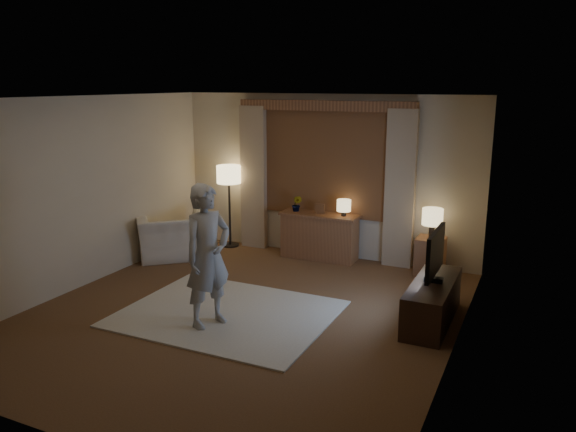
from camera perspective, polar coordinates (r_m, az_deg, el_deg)
The scene contains 13 objects.
room at distance 7.02m, azimuth -2.91°, elevation 1.61°, with size 5.04×5.54×2.64m.
rug at distance 7.02m, azimuth -6.19°, elevation -9.82°, with size 2.50×2.00×0.02m, color beige.
sideboard at distance 9.01m, azimuth 3.22°, elevation -2.17°, with size 1.20×0.40×0.70m, color brown.
picture_frame at distance 8.90m, azimuth 3.25°, elevation 0.62°, with size 0.16×0.02×0.20m, color brown.
plant at distance 9.04m, azimuth 0.91°, elevation 1.17°, with size 0.17×0.13×0.30m, color #999999.
table_lamp_sideboard at distance 8.75m, azimuth 5.70°, elevation 1.00°, with size 0.22×0.22×0.30m.
floor_lamp at distance 9.56m, azimuth -6.03°, elevation 3.77°, with size 0.41×0.41×1.41m.
armchair at distance 9.24m, azimuth -11.62°, elevation -1.97°, with size 1.11×0.97×0.72m, color beige.
side_table at distance 8.52m, azimuth 14.24°, elevation -4.00°, with size 0.40×0.40×0.56m, color brown.
table_lamp_side at distance 8.36m, azimuth 14.47°, elevation -0.15°, with size 0.30×0.30×0.44m.
tv_stand at distance 6.90m, azimuth 14.44°, elevation -8.45°, with size 0.45×1.40×0.50m, color black.
tv at distance 6.70m, azimuth 14.72°, elevation -3.72°, with size 0.21×0.87×0.63m.
person at distance 6.45m, azimuth -8.14°, elevation -4.02°, with size 0.61×0.40×1.66m, color #B6B2A8.
Camera 1 is at (3.23, -5.57, 2.77)m, focal length 35.00 mm.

